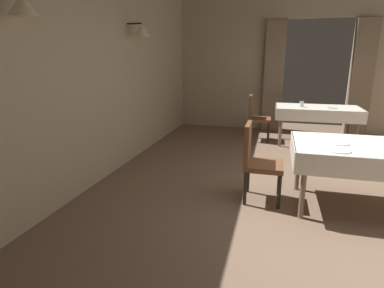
% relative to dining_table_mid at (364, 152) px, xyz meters
% --- Properties ---
extents(ground, '(10.08, 10.08, 0.00)m').
position_rel_dining_table_mid_xyz_m(ground, '(-0.12, -0.10, -0.67)').
color(ground, '#7A604C').
extents(wall_left, '(0.49, 8.40, 3.00)m').
position_rel_dining_table_mid_xyz_m(wall_left, '(-3.32, -0.10, 0.84)').
color(wall_left, tan).
rests_on(wall_left, ground).
extents(wall_back, '(6.40, 0.27, 3.00)m').
position_rel_dining_table_mid_xyz_m(wall_back, '(-0.12, 4.08, 0.84)').
color(wall_back, tan).
rests_on(wall_back, ground).
extents(dining_table_mid, '(1.49, 1.02, 0.75)m').
position_rel_dining_table_mid_xyz_m(dining_table_mid, '(0.00, 0.00, 0.00)').
color(dining_table_mid, '#7A604C').
rests_on(dining_table_mid, ground).
extents(dining_table_far, '(1.57, 0.88, 0.75)m').
position_rel_dining_table_mid_xyz_m(dining_table_far, '(-0.17, 2.82, -0.00)').
color(dining_table_far, '#7A604C').
rests_on(dining_table_far, ground).
extents(chair_mid_left, '(0.44, 0.44, 0.93)m').
position_rel_dining_table_mid_xyz_m(chair_mid_left, '(-1.13, -0.04, -0.15)').
color(chair_mid_left, black).
rests_on(chair_mid_left, ground).
extents(chair_far_left, '(0.44, 0.44, 0.93)m').
position_rel_dining_table_mid_xyz_m(chair_far_left, '(-1.34, 2.91, -0.15)').
color(chair_far_left, black).
rests_on(chair_far_left, ground).
extents(plate_mid_a, '(0.24, 0.24, 0.01)m').
position_rel_dining_table_mid_xyz_m(plate_mid_a, '(-0.32, -0.32, 0.09)').
color(plate_mid_a, white).
rests_on(plate_mid_a, dining_table_mid).
extents(plate_mid_b, '(0.22, 0.22, 0.01)m').
position_rel_dining_table_mid_xyz_m(plate_mid_b, '(-0.26, -0.01, 0.09)').
color(plate_mid_b, white).
rests_on(plate_mid_b, dining_table_mid).
extents(plate_far_a, '(0.20, 0.20, 0.01)m').
position_rel_dining_table_mid_xyz_m(plate_far_a, '(0.06, 2.69, 0.09)').
color(plate_far_a, white).
rests_on(plate_far_a, dining_table_far).
extents(glass_far_b, '(0.08, 0.08, 0.11)m').
position_rel_dining_table_mid_xyz_m(glass_far_b, '(-0.47, 2.72, 0.14)').
color(glass_far_b, silver).
rests_on(glass_far_b, dining_table_far).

